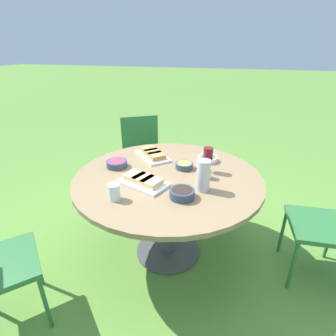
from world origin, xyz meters
name	(u,v)px	position (x,y,z in m)	size (l,w,h in m)	color
ground_plane	(168,251)	(0.00, 0.00, 0.00)	(40.00, 40.00, 0.00)	#5B8C38
dining_table	(168,187)	(0.00, 0.00, 0.65)	(1.42, 1.42, 0.75)	#4C4C51
chair_near_right	(335,219)	(-1.21, -0.09, 0.52)	(0.45, 0.47, 0.89)	#2D6B38
chair_far_back	(142,149)	(0.61, -1.01, 0.52)	(0.59, 0.59, 0.89)	#2D6B38
water_pitcher	(203,175)	(-0.29, 0.15, 0.86)	(0.10, 0.09, 0.22)	silver
wine_glass	(208,154)	(-0.28, -0.14, 0.89)	(0.07, 0.07, 0.20)	silver
platter_bread_main	(143,181)	(0.13, 0.19, 0.78)	(0.39, 0.30, 0.06)	white
platter_charcuterie	(153,154)	(0.23, -0.30, 0.77)	(0.39, 0.39, 0.06)	white
bowl_fries	(184,165)	(-0.09, -0.15, 0.77)	(0.14, 0.14, 0.05)	#334256
bowl_salad	(208,159)	(-0.25, -0.35, 0.77)	(0.16, 0.16, 0.04)	white
bowl_olives	(182,193)	(-0.17, 0.28, 0.78)	(0.16, 0.16, 0.06)	#334256
bowl_dip_red	(117,163)	(0.44, -0.03, 0.78)	(0.17, 0.17, 0.05)	#334256
cup_water_near	(207,173)	(-0.29, -0.03, 0.79)	(0.07, 0.07, 0.08)	silver
cup_water_far	(114,192)	(0.23, 0.42, 0.80)	(0.08, 0.08, 0.11)	silver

